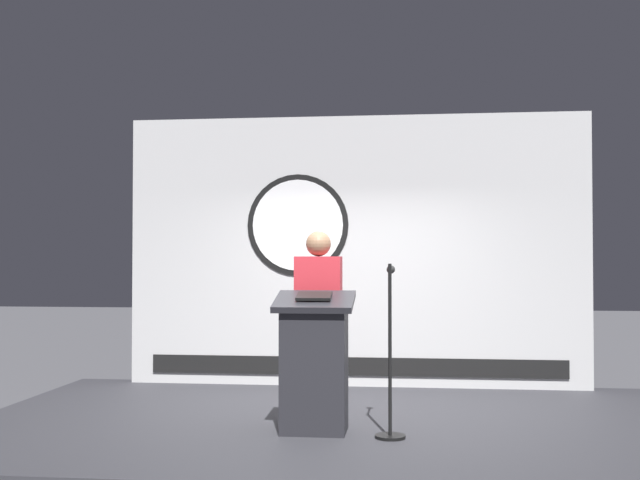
% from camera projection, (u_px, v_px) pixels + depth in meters
% --- Properties ---
extents(ground_plane, '(40.00, 40.00, 0.00)m').
position_uv_depth(ground_plane, '(341.00, 455.00, 6.80)').
color(ground_plane, '#4C4C51').
extents(stage_platform, '(6.40, 4.00, 0.30)m').
position_uv_depth(stage_platform, '(341.00, 437.00, 6.80)').
color(stage_platform, '#333338').
rests_on(stage_platform, ground).
extents(banner_display, '(5.07, 0.12, 2.98)m').
position_uv_depth(banner_display, '(354.00, 251.00, 8.68)').
color(banner_display, silver).
rests_on(banner_display, stage_platform).
extents(podium, '(0.64, 0.50, 1.13)m').
position_uv_depth(podium, '(314.00, 363.00, 6.34)').
color(podium, '#26262B').
rests_on(podium, stage_platform).
extents(speaker_person, '(0.40, 0.26, 1.64)m').
position_uv_depth(speaker_person, '(318.00, 323.00, 6.83)').
color(speaker_person, black).
rests_on(speaker_person, stage_platform).
extents(microphone_stand, '(0.24, 0.47, 1.36)m').
position_uv_depth(microphone_stand, '(390.00, 377.00, 6.17)').
color(microphone_stand, black).
rests_on(microphone_stand, stage_platform).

